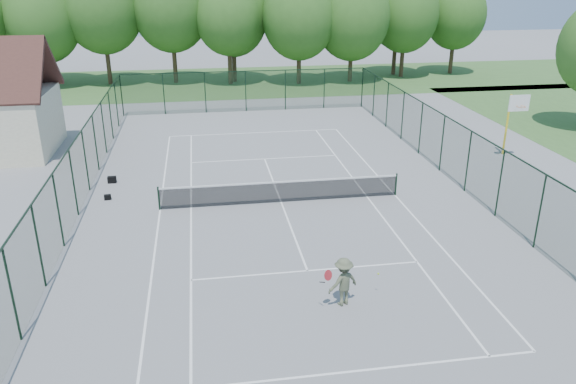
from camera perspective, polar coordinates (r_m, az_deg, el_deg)
name	(u,v)px	position (r m, az deg, el deg)	size (l,w,h in m)	color
ground	(281,202)	(25.92, -0.70, -1.05)	(140.00, 140.00, 0.00)	gray
grass_far	(235,81)	(54.68, -5.41, 11.12)	(80.00, 16.00, 0.01)	#436F33
court_lines	(281,202)	(25.92, -0.70, -1.04)	(11.05, 23.85, 0.01)	white
tennis_net	(281,191)	(25.71, -0.70, 0.14)	(11.08, 0.08, 1.10)	black
fence_enclosure	(281,170)	(25.36, -0.71, 2.20)	(18.05, 36.05, 3.02)	#15321B
tree_line_far	(233,16)	(53.90, -5.64, 17.38)	(39.40, 6.40, 9.70)	#493421
basketball_goal	(514,113)	(33.97, 21.94, 7.49)	(1.20, 1.43, 3.65)	yellow
sports_bag_a	(112,180)	(29.57, -17.45, 1.20)	(0.41, 0.25, 0.33)	black
sports_bag_b	(108,197)	(27.49, -17.85, -0.51)	(0.31, 0.19, 0.24)	black
tennis_player	(343,282)	(18.09, 5.64, -9.05)	(2.20, 0.96, 1.64)	#565D43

